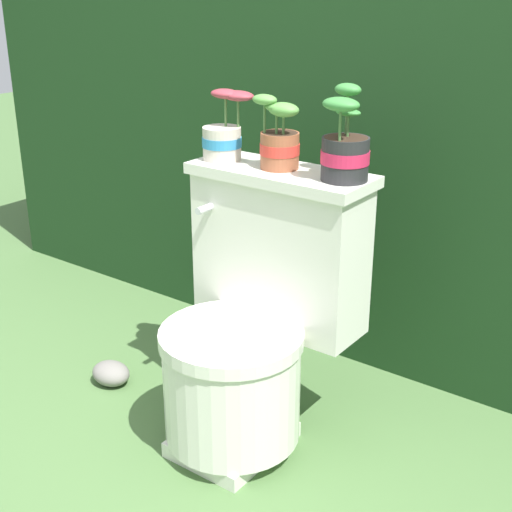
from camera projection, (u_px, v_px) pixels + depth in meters
The scene contains 7 objects.
ground_plane at pixel (240, 462), 1.94m from camera, with size 12.00×12.00×0.00m, color #4C703D.
hedge_backdrop at pixel (441, 145), 2.61m from camera, with size 3.55×1.09×1.31m.
toilet at pixel (254, 323), 1.96m from camera, with size 0.51×0.52×0.76m.
potted_plant_left at pixel (224, 133), 1.97m from camera, with size 0.14×0.12×0.19m.
potted_plant_midleft at pixel (279, 141), 1.87m from camera, with size 0.13×0.11×0.20m.
potted_plant_middle at pixel (345, 149), 1.77m from camera, with size 0.12×0.14×0.23m.
garden_stone at pixel (111, 373), 2.30m from camera, with size 0.13×0.11×0.07m.
Camera 1 is at (0.98, -1.26, 1.24)m, focal length 50.00 mm.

